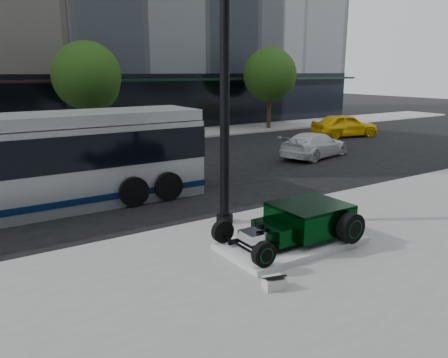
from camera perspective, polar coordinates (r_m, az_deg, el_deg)
ground at (r=14.16m, az=-5.76°, el=-3.30°), size 120.00×120.00×0.00m
sidewalk_far at (r=27.09m, az=-19.53°, el=4.38°), size 70.00×4.00×0.12m
street_trees at (r=26.17m, az=-17.21°, el=12.43°), size 29.80×3.80×5.70m
display_plinth at (r=10.62m, az=8.80°, el=-8.25°), size 3.40×1.80×0.15m
hot_rod at (r=10.66m, az=10.25°, el=-5.35°), size 3.22×2.00×0.81m
info_plaque at (r=8.63m, az=6.56°, el=-13.25°), size 0.46×0.39×0.31m
lamppost at (r=11.41m, az=0.09°, el=13.14°), size 0.46×0.46×8.44m
transit_bus at (r=14.31m, az=-26.59°, el=1.60°), size 12.12×2.88×2.92m
white_sedan at (r=22.13m, az=11.79°, el=4.38°), size 4.56×2.69×1.24m
yellow_taxi at (r=29.65m, az=15.47°, el=6.79°), size 4.67×2.66×1.50m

